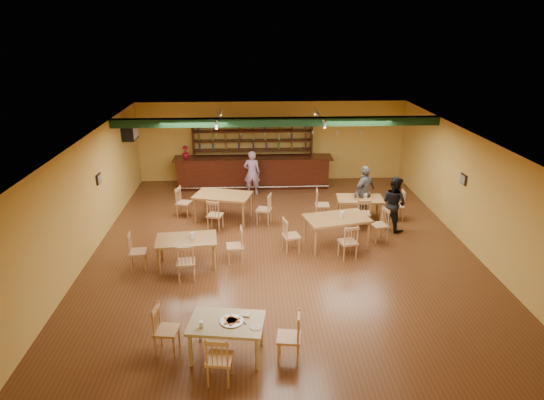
{
  "coord_description": "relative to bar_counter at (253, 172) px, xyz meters",
  "views": [
    {
      "loc": [
        -0.83,
        -11.52,
        5.66
      ],
      "look_at": [
        -0.25,
        0.6,
        1.15
      ],
      "focal_mm": 31.3,
      "sensor_mm": 36.0,
      "label": 1
    }
  ],
  "objects": [
    {
      "name": "floor",
      "position": [
        0.72,
        -5.15,
        -0.56
      ],
      "size": [
        12.0,
        12.0,
        0.0
      ],
      "primitive_type": "plane",
      "color": "#563318",
      "rests_on": "ground"
    },
    {
      "name": "ceiling_beam",
      "position": [
        0.72,
        -2.35,
        2.31
      ],
      "size": [
        10.0,
        0.3,
        0.25
      ],
      "primitive_type": "cube",
      "color": "black",
      "rests_on": "ceiling"
    },
    {
      "name": "track_rail_left",
      "position": [
        -1.08,
        -1.75,
        2.38
      ],
      "size": [
        0.05,
        2.5,
        0.05
      ],
      "primitive_type": "cube",
      "color": "silver",
      "rests_on": "ceiling"
    },
    {
      "name": "track_rail_right",
      "position": [
        2.12,
        -1.75,
        2.38
      ],
      "size": [
        0.05,
        2.5,
        0.05
      ],
      "primitive_type": "cube",
      "color": "silver",
      "rests_on": "ceiling"
    },
    {
      "name": "ac_unit",
      "position": [
        -4.08,
        -0.95,
        1.79
      ],
      "size": [
        0.34,
        0.7,
        0.48
      ],
      "primitive_type": "cube",
      "color": "silver",
      "rests_on": "wall_left"
    },
    {
      "name": "picture_left",
      "position": [
        -4.25,
        -4.15,
        1.14
      ],
      "size": [
        0.04,
        0.34,
        0.28
      ],
      "primitive_type": "cube",
      "color": "black",
      "rests_on": "wall_left"
    },
    {
      "name": "picture_right",
      "position": [
        5.69,
        -4.65,
        1.14
      ],
      "size": [
        0.04,
        0.34,
        0.28
      ],
      "primitive_type": "cube",
      "color": "black",
      "rests_on": "wall_right"
    },
    {
      "name": "bar_counter",
      "position": [
        0.0,
        0.0,
        0.0
      ],
      "size": [
        5.75,
        0.85,
        1.13
      ],
      "primitive_type": "cube",
      "color": "black",
      "rests_on": "ground"
    },
    {
      "name": "back_bar_hutch",
      "position": [
        0.0,
        0.63,
        0.57
      ],
      "size": [
        4.45,
        0.4,
        2.28
      ],
      "primitive_type": "cube",
      "color": "black",
      "rests_on": "ground"
    },
    {
      "name": "poinsettia",
      "position": [
        -2.43,
        0.0,
        0.79
      ],
      "size": [
        0.32,
        0.32,
        0.44
      ],
      "primitive_type": "imported",
      "rotation": [
        0.0,
        0.0,
        0.35
      ],
      "color": "#A30F21",
      "rests_on": "bar_counter"
    },
    {
      "name": "dining_table_a",
      "position": [
        -0.95,
        -3.13,
        -0.15
      ],
      "size": [
        1.87,
        1.41,
        0.83
      ],
      "primitive_type": "cube",
      "rotation": [
        0.0,
        0.0,
        -0.27
      ],
      "color": "#995C36",
      "rests_on": "ground"
    },
    {
      "name": "dining_table_b",
      "position": [
        3.22,
        -3.27,
        -0.22
      ],
      "size": [
        1.44,
        0.93,
        0.69
      ],
      "primitive_type": "cube",
      "rotation": [
        0.0,
        0.0,
        -0.07
      ],
      "color": "#995C36",
      "rests_on": "ground"
    },
    {
      "name": "dining_table_c",
      "position": [
        -1.7,
        -6.05,
        -0.2
      ],
      "size": [
        1.54,
        1.01,
        0.74
      ],
      "primitive_type": "cube",
      "rotation": [
        0.0,
        0.0,
        0.09
      ],
      "color": "#995C36",
      "rests_on": "ground"
    },
    {
      "name": "dining_table_d",
      "position": [
        2.18,
        -5.1,
        -0.15
      ],
      "size": [
        1.84,
        1.35,
        0.83
      ],
      "primitive_type": "cube",
      "rotation": [
        0.0,
        0.0,
        0.23
      ],
      "color": "#995C36",
      "rests_on": "ground"
    },
    {
      "name": "near_table",
      "position": [
        -0.57,
        -9.52,
        -0.21
      ],
      "size": [
        1.43,
        1.03,
        0.71
      ],
      "primitive_type": "cube",
      "rotation": [
        0.0,
        0.0,
        -0.14
      ],
      "color": "tan",
      "rests_on": "ground"
    },
    {
      "name": "pizza_tray",
      "position": [
        -0.48,
        -9.52,
        0.15
      ],
      "size": [
        0.45,
        0.45,
        0.01
      ],
      "primitive_type": "cylinder",
      "rotation": [
        0.0,
        0.0,
        -0.13
      ],
      "color": "silver",
      "rests_on": "near_table"
    },
    {
      "name": "parmesan_shaker",
      "position": [
        -1.0,
        -9.66,
        0.2
      ],
      "size": [
        0.08,
        0.08,
        0.11
      ],
      "primitive_type": "cylinder",
      "rotation": [
        0.0,
        0.0,
        -0.14
      ],
      "color": "#EAE5C6",
      "rests_on": "near_table"
    },
    {
      "name": "napkin_stack",
      "position": [
        -0.24,
        -9.33,
        0.16
      ],
      "size": [
        0.23,
        0.19,
        0.03
      ],
      "primitive_type": "cube",
      "rotation": [
        0.0,
        0.0,
        -0.22
      ],
      "color": "white",
      "rests_on": "near_table"
    },
    {
      "name": "pizza_server",
      "position": [
        -0.34,
        -9.47,
        0.16
      ],
      "size": [
        0.27,
        0.3,
        0.0
      ],
      "primitive_type": "cube",
      "rotation": [
        0.0,
        0.0,
        -0.88
      ],
      "color": "silver",
      "rests_on": "pizza_tray"
    },
    {
      "name": "side_plate",
      "position": [
        -0.05,
        -9.71,
        0.15
      ],
      "size": [
        0.25,
        0.25,
        0.01
      ],
      "primitive_type": "cylinder",
      "rotation": [
        0.0,
        0.0,
        -0.14
      ],
      "color": "white",
      "rests_on": "near_table"
    },
    {
      "name": "patron_bar",
      "position": [
        -0.05,
        -0.83,
        0.23
      ],
      "size": [
        0.59,
        0.4,
        1.58
      ],
      "primitive_type": "imported",
      "rotation": [
        0.0,
        0.0,
        3.1
      ],
      "color": "#8F499E",
      "rests_on": "ground"
    },
    {
      "name": "patron_right_a",
      "position": [
        4.02,
        -4.07,
        0.24
      ],
      "size": [
        0.94,
        0.99,
        1.61
      ],
      "primitive_type": "imported",
      "rotation": [
        0.0,
        0.0,
        2.16
      ],
      "color": "black",
      "rests_on": "ground"
    },
    {
      "name": "patron_right_b",
      "position": [
        3.38,
        -3.1,
        0.26
      ],
      "size": [
        0.99,
        0.95,
        1.65
      ],
      "primitive_type": "imported",
      "rotation": [
        0.0,
        0.0,
        3.87
      ],
      "color": "slate",
      "rests_on": "ground"
    }
  ]
}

